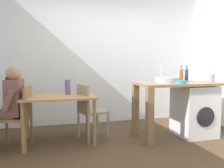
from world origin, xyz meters
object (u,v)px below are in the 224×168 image
object	(u,v)px
washing_machine	(194,111)
bottle_clear_small	(187,74)
mixing_bowl	(181,82)
chair_person_seat	(20,114)
bottle_squat_brown	(182,76)
dining_table	(59,102)
utensil_crock	(211,78)
seated_person	(8,103)
vase	(68,87)
chair_opposite	(89,109)
bottle_tall_green	(181,75)

from	to	relation	value
washing_machine	bottle_clear_small	world-z (taller)	bottle_clear_small
bottle_clear_small	mixing_bowl	world-z (taller)	bottle_clear_small
chair_person_seat	bottle_squat_brown	world-z (taller)	bottle_squat_brown
dining_table	utensil_crock	world-z (taller)	utensil_crock
seated_person	bottle_clear_small	xyz separation A→B (m)	(2.98, 0.12, 0.37)
bottle_clear_small	vase	bearing A→B (deg)	178.31
bottle_clear_small	seated_person	bearing A→B (deg)	-177.62
utensil_crock	dining_table	bearing A→B (deg)	175.91
dining_table	chair_person_seat	size ratio (longest dim) A/B	1.22
bottle_squat_brown	vase	bearing A→B (deg)	176.54
washing_machine	utensil_crock	world-z (taller)	utensil_crock
chair_opposite	bottle_tall_green	distance (m)	1.67
mixing_bowl	utensil_crock	xyz separation A→B (m)	(0.77, 0.25, 0.04)
bottle_tall_green	vase	bearing A→B (deg)	172.85
utensil_crock	vase	xyz separation A→B (m)	(-2.47, 0.29, -0.13)
chair_person_seat	bottle_tall_green	xyz separation A→B (m)	(2.60, -0.03, 0.54)
seated_person	bottle_squat_brown	world-z (taller)	seated_person
chair_opposite	chair_person_seat	bearing A→B (deg)	-99.70
chair_person_seat	washing_machine	bearing A→B (deg)	-83.56
seated_person	bottle_tall_green	bearing A→B (deg)	-82.03
chair_opposite	bottle_tall_green	xyz separation A→B (m)	(1.57, -0.17, 0.54)
dining_table	vase	size ratio (longest dim) A/B	4.72
vase	bottle_squat_brown	bearing A→B (deg)	-3.46
chair_opposite	bottle_squat_brown	world-z (taller)	bottle_squat_brown
vase	bottle_clear_small	bearing A→B (deg)	-1.69
seated_person	utensil_crock	xyz separation A→B (m)	(3.33, -0.10, 0.32)
seated_person	bottle_squat_brown	bearing A→B (deg)	-79.64
mixing_bowl	vase	size ratio (longest dim) A/B	0.79
dining_table	utensil_crock	bearing A→B (deg)	-4.09
bottle_squat_brown	vase	world-z (taller)	bottle_squat_brown
chair_person_seat	bottle_clear_small	world-z (taller)	bottle_clear_small
bottle_tall_green	vase	xyz separation A→B (m)	(-1.90, 0.24, -0.19)
bottle_clear_small	vase	world-z (taller)	bottle_clear_small
dining_table	seated_person	world-z (taller)	seated_person
seated_person	vase	distance (m)	0.89
seated_person	mixing_bowl	xyz separation A→B (m)	(2.56, -0.35, 0.28)
bottle_squat_brown	vase	size ratio (longest dim) A/B	0.90
chair_opposite	seated_person	distance (m)	1.20
mixing_bowl	utensil_crock	distance (m)	0.81
chair_opposite	utensil_crock	distance (m)	2.21
chair_person_seat	mixing_bowl	xyz separation A→B (m)	(2.40, -0.33, 0.44)
seated_person	bottle_tall_green	xyz separation A→B (m)	(2.76, -0.05, 0.38)
dining_table	chair_person_seat	xyz separation A→B (m)	(-0.55, -0.11, -0.14)
seated_person	bottle_clear_small	size ratio (longest dim) A/B	4.36
bottle_clear_small	vase	distance (m)	2.13
mixing_bowl	bottle_tall_green	bearing A→B (deg)	56.83
bottle_squat_brown	bottle_clear_small	distance (m)	0.14
seated_person	mixing_bowl	size ratio (longest dim) A/B	6.52
chair_person_seat	seated_person	size ratio (longest dim) A/B	0.75
dining_table	vase	distance (m)	0.28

